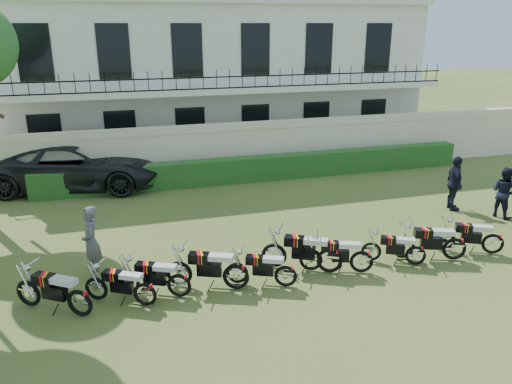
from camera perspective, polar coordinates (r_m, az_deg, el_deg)
The scene contains 18 objects.
ground at distance 14.17m, azimuth 5.36°, elevation -7.30°, with size 100.00×100.00×0.00m, color #384E1F.
perimeter_wall at distance 20.99m, azimuth -2.51°, elevation 4.87°, with size 30.00×0.35×2.30m.
hedge at distance 20.67m, azimuth 0.75°, elevation 2.74°, with size 18.00×0.60×1.00m, color #1C4A1A.
building at distance 26.32m, azimuth -5.76°, elevation 13.23°, with size 20.40×9.60×7.40m.
motorcycle_0 at distance 11.83m, azimuth -19.57°, elevation -11.20°, with size 1.73×1.21×1.10m.
motorcycle_1 at distance 11.86m, azimuth -12.60°, elevation -10.76°, with size 1.62×0.95×0.98m.
motorcycle_2 at distance 12.05m, azimuth -8.80°, elevation -9.90°, with size 1.73×0.91×1.02m.
motorcycle_3 at distance 12.22m, azimuth -2.31°, elevation -8.98°, with size 1.94×0.97×1.13m.
motorcycle_4 at distance 12.38m, azimuth 3.42°, elevation -9.00°, with size 1.65×0.85×0.97m.
motorcycle_5 at distance 13.09m, azimuth 8.42°, elevation -7.11°, with size 1.92×1.13×1.16m.
motorcycle_6 at distance 13.28m, azimuth 12.01°, elevation -7.21°, with size 1.82×0.86×1.04m.
motorcycle_7 at distance 14.08m, azimuth 17.83°, elevation -6.42°, with size 1.55×0.89×0.93m.
motorcycle_8 at distance 14.68m, azimuth 21.80°, elevation -5.50°, with size 1.92×0.88×1.10m.
motorcycle_9 at distance 15.51m, azimuth 25.51°, elevation -4.87°, with size 1.70×0.99×1.03m.
suv at distance 20.79m, azimuth -19.76°, elevation 2.88°, with size 3.01×6.54×1.82m, color black.
inspector at distance 13.36m, azimuth -18.32°, elevation -5.43°, with size 0.69×0.45×1.89m, color #5A5A5F.
officer_4 at distance 18.54m, azimuth 26.44°, elevation -0.01°, with size 0.84×0.65×1.73m, color black.
officer_5 at distance 18.50m, azimuth 21.75°, elevation 0.91°, with size 1.12×0.47×1.92m, color black.
Camera 1 is at (-4.79, -11.80, 6.20)m, focal length 35.00 mm.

